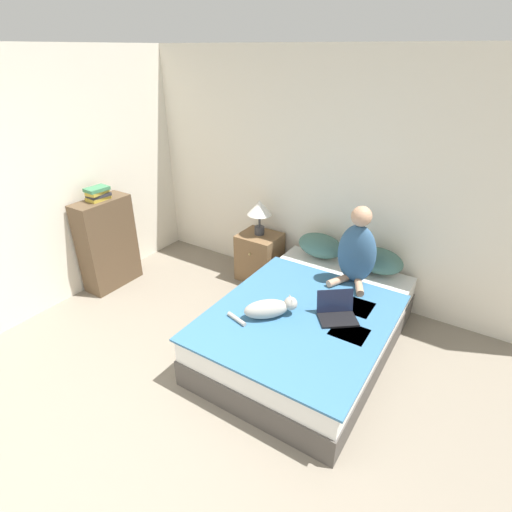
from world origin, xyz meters
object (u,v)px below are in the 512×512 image
at_px(bed, 308,326).
at_px(nightstand, 260,257).
at_px(cat_tabby, 269,308).
at_px(table_lamp, 260,210).
at_px(book_stack_top, 98,194).
at_px(person_sitting, 357,251).
at_px(laptop_open, 337,313).
at_px(bookshelf, 107,243).
at_px(pillow_near, 320,246).
at_px(pillow_far, 378,261).

xyz_separation_m(bed, nightstand, (-1.06, 0.83, 0.05)).
xyz_separation_m(cat_tabby, table_lamp, (-0.86, 1.20, 0.32)).
bearing_deg(book_stack_top, table_lamp, 37.67).
bearing_deg(person_sitting, table_lamp, 168.67).
xyz_separation_m(laptop_open, table_lamp, (-1.34, 0.90, 0.36)).
height_order(nightstand, bookshelf, bookshelf).
bearing_deg(nightstand, pillow_near, 4.21).
distance_m(cat_tabby, nightstand, 1.48).
bearing_deg(bed, pillow_near, 109.63).
bearing_deg(nightstand, cat_tabby, -54.47).
xyz_separation_m(nightstand, table_lamp, (-0.01, 0.02, 0.59)).
height_order(bed, cat_tabby, cat_tabby).
distance_m(person_sitting, bookshelf, 2.76).
bearing_deg(bed, laptop_open, -10.90).
bearing_deg(pillow_near, cat_tabby, -85.29).
distance_m(pillow_far, book_stack_top, 3.02).
bearing_deg(nightstand, book_stack_top, -143.03).
bearing_deg(book_stack_top, bed, 5.07).
height_order(pillow_near, pillow_far, same).
xyz_separation_m(laptop_open, nightstand, (-1.33, 0.88, -0.23)).
height_order(pillow_far, cat_tabby, pillow_far).
bearing_deg(nightstand, bed, -38.18).
bearing_deg(pillow_far, table_lamp, -178.44).
xyz_separation_m(pillow_near, book_stack_top, (-2.13, -1.10, 0.51)).
xyz_separation_m(bed, laptop_open, (0.27, -0.05, 0.29)).
bearing_deg(bookshelf, nightstand, 36.90).
distance_m(person_sitting, cat_tabby, 1.05).
bearing_deg(cat_tabby, nightstand, 80.81).
xyz_separation_m(pillow_far, laptop_open, (-0.04, -0.94, -0.09)).
bearing_deg(cat_tabby, table_lamp, 80.86).
xyz_separation_m(person_sitting, table_lamp, (-1.25, 0.25, 0.07)).
relative_size(table_lamp, book_stack_top, 1.63).
bearing_deg(cat_tabby, bookshelf, 131.85).
bearing_deg(laptop_open, cat_tabby, 173.06).
bearing_deg(pillow_far, cat_tabby, -113.20).
bearing_deg(book_stack_top, laptop_open, 3.47).
bearing_deg(table_lamp, pillow_far, 1.56).
height_order(pillow_near, cat_tabby, pillow_near).
relative_size(cat_tabby, table_lamp, 1.21).
bearing_deg(cat_tabby, laptop_open, -13.33).
xyz_separation_m(person_sitting, bookshelf, (-2.63, -0.81, -0.28)).
distance_m(pillow_far, cat_tabby, 1.34).
distance_m(bed, table_lamp, 1.51).
height_order(cat_tabby, nightstand, cat_tabby).
bearing_deg(bookshelf, table_lamp, 37.60).
relative_size(table_lamp, bookshelf, 0.39).
bearing_deg(table_lamp, bookshelf, -142.40).
relative_size(pillow_far, person_sitting, 0.65).
relative_size(pillow_far, table_lamp, 1.22).
xyz_separation_m(bed, pillow_far, (0.32, 0.89, 0.37)).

